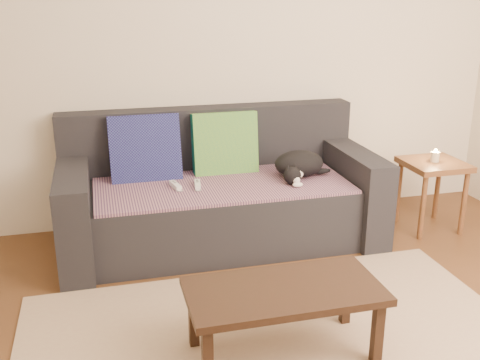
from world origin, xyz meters
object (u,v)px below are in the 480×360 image
Objects in this scene: wii_remote_b at (198,185)px; coffee_table at (284,296)px; cat at (299,165)px; wii_remote_a at (175,186)px; sofa at (219,197)px; side_table at (433,173)px.

wii_remote_b is 1.27m from coffee_table.
wii_remote_a is at bearing 159.25° from cat.
side_table is (1.51, -0.19, 0.11)m from sofa.
sofa is 14.00× the size of wii_remote_b.
wii_remote_b reaches higher than coffee_table.
side_table is (1.83, -0.09, -0.04)m from wii_remote_a.
cat is 0.48× the size of coffee_table.
cat is at bearing -100.30° from wii_remote_a.
sofa is 1.53m from side_table.
cat is 0.99m from side_table.
wii_remote_b is at bearing 97.79° from coffee_table.
wii_remote_b is at bearing -144.35° from sofa.
coffee_table is at bearing -142.15° from side_table.
side_table is (0.98, -0.10, -0.11)m from cat.
wii_remote_a is 0.14m from wii_remote_b.
coffee_table is at bearing -89.97° from sofa.
sofa is 0.36m from wii_remote_a.
sofa reaches higher than side_table.
wii_remote_b is 0.30× the size of side_table.
cat is at bearing -9.63° from sofa.
sofa is at bearing 172.70° from side_table.
side_table is at bearing 37.85° from coffee_table.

